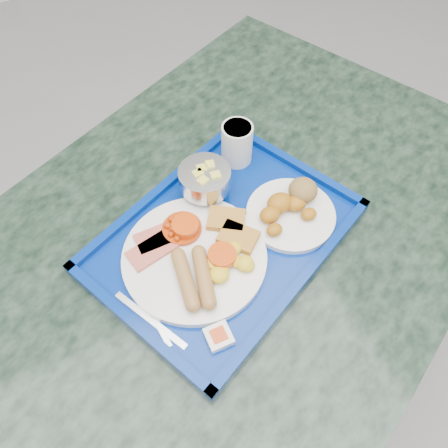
% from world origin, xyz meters
% --- Properties ---
extents(table, '(1.49, 1.28, 0.79)m').
position_xyz_m(table, '(0.10, 0.35, 0.59)').
color(table, slate).
rests_on(table, floor).
extents(tray, '(0.58, 0.51, 0.03)m').
position_xyz_m(tray, '(0.09, 0.34, 0.80)').
color(tray, navy).
rests_on(tray, table).
extents(main_plate, '(0.26, 0.26, 0.04)m').
position_xyz_m(main_plate, '(0.03, 0.31, 0.82)').
color(main_plate, white).
rests_on(main_plate, tray).
extents(bread_plate, '(0.17, 0.17, 0.06)m').
position_xyz_m(bread_plate, '(0.23, 0.32, 0.82)').
color(bread_plate, white).
rests_on(bread_plate, tray).
extents(fruit_bowl, '(0.10, 0.10, 0.07)m').
position_xyz_m(fruit_bowl, '(0.11, 0.45, 0.85)').
color(fruit_bowl, '#BCBCBF').
rests_on(fruit_bowl, tray).
extents(juice_cup, '(0.06, 0.06, 0.09)m').
position_xyz_m(juice_cup, '(0.21, 0.50, 0.85)').
color(juice_cup, silver).
rests_on(juice_cup, tray).
extents(spoon, '(0.03, 0.15, 0.01)m').
position_xyz_m(spoon, '(-0.08, 0.30, 0.81)').
color(spoon, '#BCBCBF').
rests_on(spoon, tray).
extents(knife, '(0.08, 0.15, 0.00)m').
position_xyz_m(knife, '(-0.09, 0.25, 0.81)').
color(knife, '#BCBCBF').
rests_on(knife, tray).
extents(jam_packet, '(0.04, 0.04, 0.02)m').
position_xyz_m(jam_packet, '(-0.01, 0.17, 0.81)').
color(jam_packet, white).
rests_on(jam_packet, tray).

